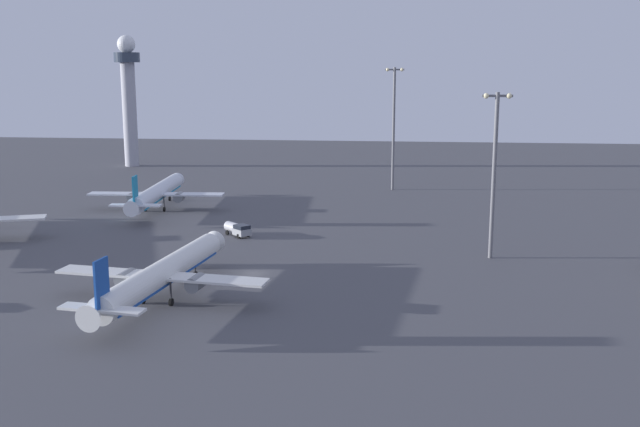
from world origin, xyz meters
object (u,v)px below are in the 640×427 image
Objects in this scene: airplane_taxiway_distant at (157,193)px; apron_light_central at (394,122)px; fuel_truck at (238,229)px; airplane_far_stand at (162,274)px; control_tower at (129,92)px; apron_light_east at (494,165)px.

airplane_taxiway_distant is 1.24× the size of apron_light_central.
fuel_truck is (23.43, -23.33, -2.38)m from airplane_taxiway_distant.
fuel_truck is 0.19× the size of apron_light_central.
fuel_truck is (1.64, 39.26, -2.35)m from airplane_far_stand.
apron_light_east is at bearing -46.31° from control_tower.
airplane_taxiway_distant reaches higher than fuel_truck.
airplane_taxiway_distant is 33.15m from fuel_truck.
fuel_truck is at bearing 94.80° from airplane_far_stand.
control_tower reaches higher than apron_light_central.
fuel_truck is at bearing 166.03° from apron_light_east.
control_tower reaches higher than airplane_taxiway_distant.
fuel_truck is 65.33m from apron_light_central.
fuel_truck is at bearing -116.49° from apron_light_central.
airplane_far_stand reaches higher than fuel_truck.
airplane_far_stand is at bearing -68.04° from control_tower.
airplane_taxiway_distant is at bearing -147.17° from apron_light_central.
airplane_taxiway_distant is 6.44× the size of fuel_truck.
fuel_truck is at bearing -59.52° from control_tower.
apron_light_central reaches higher than fuel_truck.
apron_light_central is at bearing 79.89° from airplane_far_stand.
control_tower is 1.31× the size of apron_light_central.
control_tower is at bearing 110.76° from airplane_taxiway_distant.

